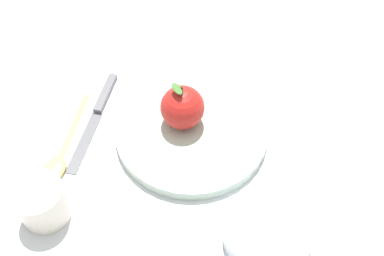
{
  "coord_description": "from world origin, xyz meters",
  "views": [
    {
      "loc": [
        0.07,
        0.41,
        0.55
      ],
      "look_at": [
        -0.01,
        0.0,
        0.02
      ],
      "focal_mm": 39.59,
      "sensor_mm": 36.0,
      "label": 1
    }
  ],
  "objects_px": {
    "side_bowl": "(267,231)",
    "cup": "(42,201)",
    "apple": "(184,107)",
    "knife": "(98,111)",
    "spoon": "(59,158)",
    "dinner_plate": "(192,131)"
  },
  "relations": [
    {
      "from": "knife",
      "to": "dinner_plate",
      "type": "bearing_deg",
      "value": 151.71
    },
    {
      "from": "cup",
      "to": "knife",
      "type": "height_order",
      "value": "cup"
    },
    {
      "from": "dinner_plate",
      "to": "apple",
      "type": "height_order",
      "value": "apple"
    },
    {
      "from": "dinner_plate",
      "to": "apple",
      "type": "relative_size",
      "value": 3.01
    },
    {
      "from": "knife",
      "to": "spoon",
      "type": "height_order",
      "value": "spoon"
    },
    {
      "from": "dinner_plate",
      "to": "cup",
      "type": "relative_size",
      "value": 3.52
    },
    {
      "from": "side_bowl",
      "to": "cup",
      "type": "relative_size",
      "value": 1.72
    },
    {
      "from": "apple",
      "to": "side_bowl",
      "type": "xyz_separation_m",
      "value": [
        -0.07,
        0.21,
        -0.03
      ]
    },
    {
      "from": "side_bowl",
      "to": "spoon",
      "type": "relative_size",
      "value": 0.67
    },
    {
      "from": "spoon",
      "to": "cup",
      "type": "bearing_deg",
      "value": 79.27
    },
    {
      "from": "cup",
      "to": "apple",
      "type": "bearing_deg",
      "value": -153.18
    },
    {
      "from": "apple",
      "to": "side_bowl",
      "type": "bearing_deg",
      "value": 109.53
    },
    {
      "from": "cup",
      "to": "knife",
      "type": "distance_m",
      "value": 0.19
    },
    {
      "from": "apple",
      "to": "knife",
      "type": "bearing_deg",
      "value": -24.51
    },
    {
      "from": "dinner_plate",
      "to": "knife",
      "type": "distance_m",
      "value": 0.17
    },
    {
      "from": "side_bowl",
      "to": "cup",
      "type": "xyz_separation_m",
      "value": [
        0.29,
        -0.1,
        0.01
      ]
    },
    {
      "from": "apple",
      "to": "side_bowl",
      "type": "height_order",
      "value": "apple"
    },
    {
      "from": "dinner_plate",
      "to": "knife",
      "type": "relative_size",
      "value": 1.23
    },
    {
      "from": "cup",
      "to": "spoon",
      "type": "height_order",
      "value": "cup"
    },
    {
      "from": "apple",
      "to": "spoon",
      "type": "xyz_separation_m",
      "value": [
        0.2,
        0.02,
        -0.05
      ]
    },
    {
      "from": "apple",
      "to": "knife",
      "type": "relative_size",
      "value": 0.41
    },
    {
      "from": "side_bowl",
      "to": "knife",
      "type": "relative_size",
      "value": 0.6
    }
  ]
}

